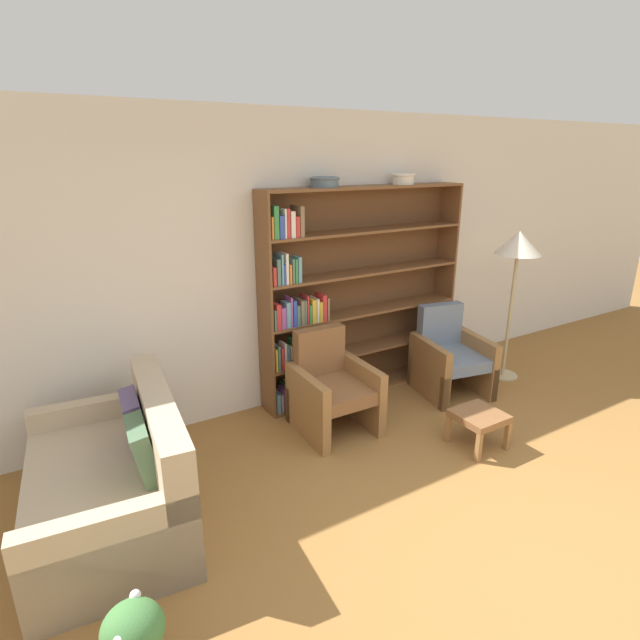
# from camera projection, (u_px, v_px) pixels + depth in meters

# --- Properties ---
(ground_plane) EXTENTS (24.00, 24.00, 0.00)m
(ground_plane) POSITION_uv_depth(u_px,v_px,m) (531.00, 564.00, 3.02)
(ground_plane) COLOR olive
(wall_back) EXTENTS (12.00, 0.06, 2.75)m
(wall_back) POSITION_uv_depth(u_px,v_px,m) (308.00, 262.00, 4.79)
(wall_back) COLOR silver
(wall_back) RESTS_ON ground
(bookshelf) EXTENTS (2.21, 0.30, 2.08)m
(bookshelf) POSITION_uv_depth(u_px,v_px,m) (346.00, 299.00, 4.94)
(bookshelf) COLOR brown
(bookshelf) RESTS_ON ground
(bowl_sage) EXTENTS (0.27, 0.27, 0.09)m
(bowl_sage) POSITION_uv_depth(u_px,v_px,m) (325.00, 181.00, 4.44)
(bowl_sage) COLOR slate
(bowl_sage) RESTS_ON bookshelf
(bowl_stoneware) EXTENTS (0.23, 0.23, 0.10)m
(bowl_stoneware) POSITION_uv_depth(u_px,v_px,m) (404.00, 178.00, 4.87)
(bowl_stoneware) COLOR silver
(bowl_stoneware) RESTS_ON bookshelf
(couch) EXTENTS (1.06, 1.57, 0.89)m
(couch) POSITION_uv_depth(u_px,v_px,m) (115.00, 484.00, 3.27)
(couch) COLOR tan
(couch) RESTS_ON ground
(armchair_leather) EXTENTS (0.65, 0.69, 0.88)m
(armchair_leather) POSITION_uv_depth(u_px,v_px,m) (332.00, 388.00, 4.44)
(armchair_leather) COLOR olive
(armchair_leather) RESTS_ON ground
(armchair_cushioned) EXTENTS (0.76, 0.79, 0.88)m
(armchair_cushioned) POSITION_uv_depth(u_px,v_px,m) (450.00, 356.00, 5.13)
(armchair_cushioned) COLOR olive
(armchair_cushioned) RESTS_ON ground
(floor_lamp) EXTENTS (0.46, 0.46, 1.61)m
(floor_lamp) POSITION_uv_depth(u_px,v_px,m) (518.00, 250.00, 5.14)
(floor_lamp) COLOR tan
(floor_lamp) RESTS_ON ground
(footstool) EXTENTS (0.38, 0.38, 0.31)m
(footstool) POSITION_uv_depth(u_px,v_px,m) (479.00, 419.00, 4.17)
(footstool) COLOR olive
(footstool) RESTS_ON ground
(potted_plant) EXTENTS (0.29, 0.29, 0.39)m
(potted_plant) POSITION_uv_depth(u_px,v_px,m) (134.00, 637.00, 2.33)
(potted_plant) COLOR #B7704C
(potted_plant) RESTS_ON ground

